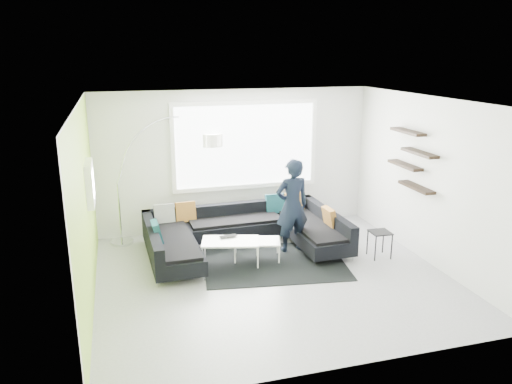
{
  "coord_description": "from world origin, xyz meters",
  "views": [
    {
      "loc": [
        -2.26,
        -7.0,
        3.5
      ],
      "look_at": [
        -0.03,
        0.9,
        1.18
      ],
      "focal_mm": 35.0,
      "sensor_mm": 36.0,
      "label": 1
    }
  ],
  "objects_px": {
    "arc_lamp": "(117,184)",
    "laptop": "(229,237)",
    "side_table": "(379,244)",
    "person": "(292,206)",
    "coffee_table": "(244,250)",
    "sectional_sofa": "(245,234)"
  },
  "relations": [
    {
      "from": "arc_lamp",
      "to": "laptop",
      "type": "xyz_separation_m",
      "value": [
        1.78,
        -1.32,
        -0.75
      ]
    },
    {
      "from": "arc_lamp",
      "to": "side_table",
      "type": "bearing_deg",
      "value": -33.62
    },
    {
      "from": "coffee_table",
      "to": "side_table",
      "type": "xyz_separation_m",
      "value": [
        2.34,
        -0.47,
        0.03
      ]
    },
    {
      "from": "sectional_sofa",
      "to": "coffee_table",
      "type": "distance_m",
      "value": 0.44
    },
    {
      "from": "sectional_sofa",
      "to": "arc_lamp",
      "type": "bearing_deg",
      "value": 152.74
    },
    {
      "from": "coffee_table",
      "to": "arc_lamp",
      "type": "xyz_separation_m",
      "value": [
        -2.02,
        1.43,
        0.96
      ]
    },
    {
      "from": "sectional_sofa",
      "to": "laptop",
      "type": "relative_size",
      "value": 10.66
    },
    {
      "from": "laptop",
      "to": "side_table",
      "type": "bearing_deg",
      "value": -20.13
    },
    {
      "from": "sectional_sofa",
      "to": "coffee_table",
      "type": "relative_size",
      "value": 2.81
    },
    {
      "from": "side_table",
      "to": "person",
      "type": "bearing_deg",
      "value": 153.61
    },
    {
      "from": "laptop",
      "to": "sectional_sofa",
      "type": "bearing_deg",
      "value": 32.8
    },
    {
      "from": "person",
      "to": "laptop",
      "type": "relative_size",
      "value": 5.2
    },
    {
      "from": "arc_lamp",
      "to": "sectional_sofa",
      "type": "bearing_deg",
      "value": -35.55
    },
    {
      "from": "arc_lamp",
      "to": "side_table",
      "type": "relative_size",
      "value": 4.96
    },
    {
      "from": "sectional_sofa",
      "to": "arc_lamp",
      "type": "distance_m",
      "value": 2.51
    },
    {
      "from": "side_table",
      "to": "laptop",
      "type": "bearing_deg",
      "value": 167.3
    },
    {
      "from": "person",
      "to": "laptop",
      "type": "bearing_deg",
      "value": 0.75
    },
    {
      "from": "coffee_table",
      "to": "sectional_sofa",
      "type": "bearing_deg",
      "value": 87.86
    },
    {
      "from": "coffee_table",
      "to": "side_table",
      "type": "distance_m",
      "value": 2.39
    },
    {
      "from": "sectional_sofa",
      "to": "coffee_table",
      "type": "xyz_separation_m",
      "value": [
        -0.12,
        -0.41,
        -0.12
      ]
    },
    {
      "from": "coffee_table",
      "to": "arc_lamp",
      "type": "distance_m",
      "value": 2.65
    },
    {
      "from": "sectional_sofa",
      "to": "arc_lamp",
      "type": "xyz_separation_m",
      "value": [
        -2.14,
        1.02,
        0.84
      ]
    }
  ]
}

